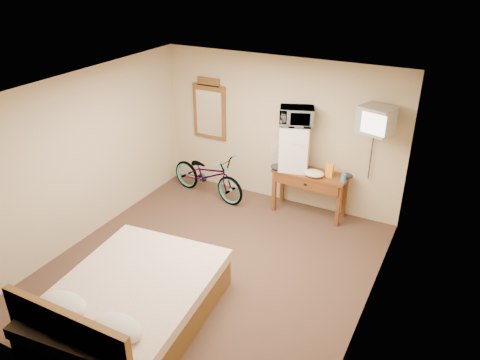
{
  "coord_description": "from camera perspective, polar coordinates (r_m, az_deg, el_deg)",
  "views": [
    {
      "loc": [
        2.8,
        -4.52,
        3.99
      ],
      "look_at": [
        0.11,
        0.66,
        1.09
      ],
      "focal_mm": 35.0,
      "sensor_mm": 36.0,
      "label": 1
    }
  ],
  "objects": [
    {
      "name": "bicycle",
      "position": [
        8.25,
        -3.95,
        0.64
      ],
      "size": [
        1.63,
        0.82,
        0.82
      ],
      "primitive_type": "imported",
      "rotation": [
        0.0,
        0.0,
        1.39
      ],
      "color": "black",
      "rests_on": "floor"
    },
    {
      "name": "cloth_dark_a",
      "position": [
        7.62,
        4.68,
        1.56
      ],
      "size": [
        0.26,
        0.19,
        0.1
      ],
      "primitive_type": "ellipsoid",
      "color": "black",
      "rests_on": "desk"
    },
    {
      "name": "bed",
      "position": [
        5.75,
        -13.37,
        -14.45
      ],
      "size": [
        1.82,
        2.3,
        0.9
      ],
      "color": "brown",
      "rests_on": "floor"
    },
    {
      "name": "room",
      "position": [
        5.98,
        -3.89,
        -0.92
      ],
      "size": [
        4.6,
        4.64,
        2.5
      ],
      "color": "#4B3125",
      "rests_on": "ground"
    },
    {
      "name": "blue_cup",
      "position": [
        7.37,
        12.5,
        0.22
      ],
      "size": [
        0.08,
        0.08,
        0.13
      ],
      "primitive_type": "cylinder",
      "color": "#3979C2",
      "rests_on": "desk"
    },
    {
      "name": "cloth_cream",
      "position": [
        7.47,
        9.0,
        0.8
      ],
      "size": [
        0.33,
        0.25,
        0.1
      ],
      "primitive_type": "ellipsoid",
      "color": "silver",
      "rests_on": "desk"
    },
    {
      "name": "crt_television",
      "position": [
        7.0,
        16.3,
        7.04
      ],
      "size": [
        0.55,
        0.63,
        0.4
      ],
      "color": "black",
      "rests_on": "room"
    },
    {
      "name": "microwave",
      "position": [
        7.39,
        6.92,
        7.73
      ],
      "size": [
        0.62,
        0.52,
        0.29
      ],
      "primitive_type": "imported",
      "rotation": [
        0.0,
        0.0,
        0.37
      ],
      "color": "white",
      "rests_on": "mini_fridge"
    },
    {
      "name": "snack_bag",
      "position": [
        7.47,
        10.89,
        1.17
      ],
      "size": [
        0.12,
        0.08,
        0.23
      ],
      "primitive_type": "cube",
      "rotation": [
        0.0,
        0.0,
        -0.11
      ],
      "color": "orange",
      "rests_on": "desk"
    },
    {
      "name": "mini_fridge",
      "position": [
        7.57,
        6.7,
        4.0
      ],
      "size": [
        0.55,
        0.54,
        0.75
      ],
      "color": "white",
      "rests_on": "desk"
    },
    {
      "name": "cloth_dark_b",
      "position": [
        7.52,
        12.96,
        0.5
      ],
      "size": [
        0.18,
        0.14,
        0.08
      ],
      "primitive_type": "ellipsoid",
      "color": "black",
      "rests_on": "desk"
    },
    {
      "name": "desk",
      "position": [
        7.64,
        8.44,
        -0.1
      ],
      "size": [
        1.21,
        0.5,
        0.75
      ],
      "color": "brown",
      "rests_on": "floor"
    },
    {
      "name": "wall_mirror",
      "position": [
        8.35,
        -3.75,
        8.52
      ],
      "size": [
        0.65,
        0.04,
        1.1
      ],
      "color": "brown",
      "rests_on": "room"
    }
  ]
}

